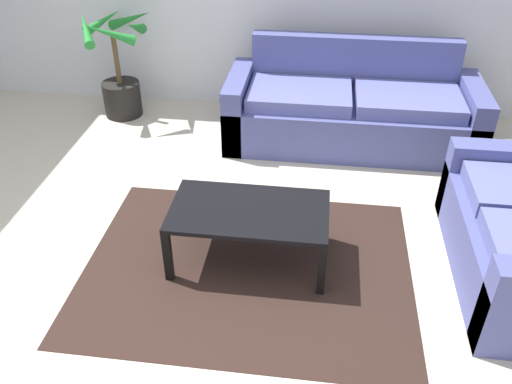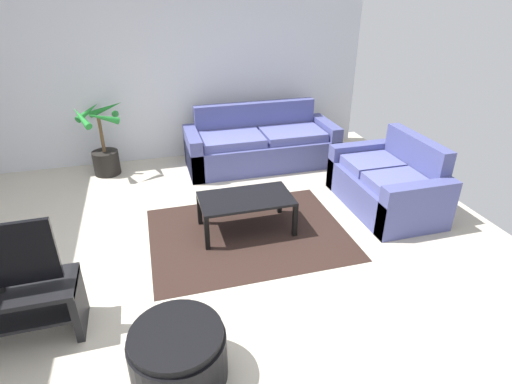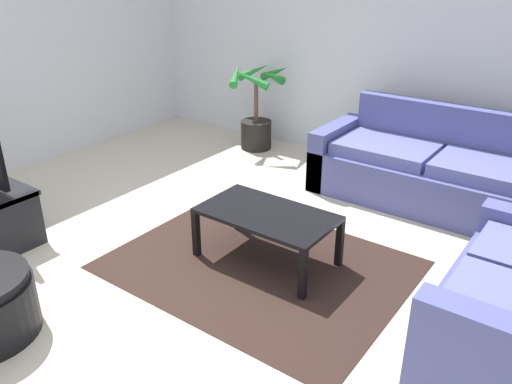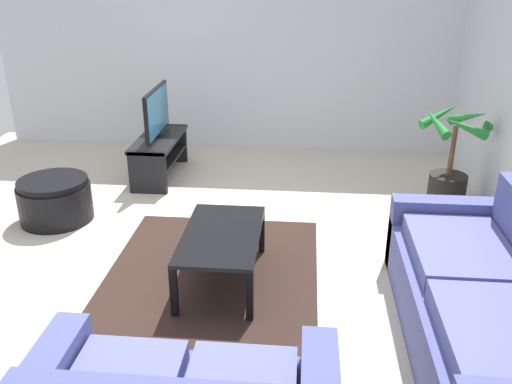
{
  "view_description": "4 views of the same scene",
  "coord_description": "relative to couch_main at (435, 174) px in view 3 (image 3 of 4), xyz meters",
  "views": [
    {
      "loc": [
        0.84,
        -2.31,
        2.47
      ],
      "look_at": [
        0.48,
        0.45,
        0.57
      ],
      "focal_mm": 37.44,
      "sensor_mm": 36.0,
      "label": 1
    },
    {
      "loc": [
        -0.54,
        -3.41,
        2.55
      ],
      "look_at": [
        0.57,
        0.56,
        0.43
      ],
      "focal_mm": 28.48,
      "sensor_mm": 36.0,
      "label": 2
    },
    {
      "loc": [
        2.43,
        -2.41,
        2.2
      ],
      "look_at": [
        0.36,
        0.42,
        0.59
      ],
      "focal_mm": 36.21,
      "sensor_mm": 36.0,
      "label": 3
    },
    {
      "loc": [
        4.14,
        1.09,
        2.35
      ],
      "look_at": [
        0.22,
        0.72,
        0.68
      ],
      "focal_mm": 38.44,
      "sensor_mm": 36.0,
      "label": 4
    }
  ],
  "objects": [
    {
      "name": "ground_plane",
      "position": [
        -1.13,
        -2.28,
        -0.3
      ],
      "size": [
        6.6,
        6.6,
        0.0
      ],
      "primitive_type": "plane",
      "color": "beige"
    },
    {
      "name": "wall_back",
      "position": [
        -1.13,
        0.72,
        1.05
      ],
      "size": [
        6.0,
        0.06,
        2.7
      ],
      "primitive_type": "cube",
      "color": "silver",
      "rests_on": "ground"
    },
    {
      "name": "couch_main",
      "position": [
        0.0,
        0.0,
        0.0
      ],
      "size": [
        2.29,
        0.9,
        0.9
      ],
      "color": "#4C518C",
      "rests_on": "ground"
    },
    {
      "name": "coffee_table",
      "position": [
        -0.7,
        -1.81,
        0.07
      ],
      "size": [
        1.04,
        0.59,
        0.42
      ],
      "color": "black",
      "rests_on": "ground"
    },
    {
      "name": "area_rug",
      "position": [
        -0.7,
        -1.91,
        -0.3
      ],
      "size": [
        2.2,
        1.7,
        0.01
      ],
      "primitive_type": "cube",
      "color": "black",
      "rests_on": "ground"
    },
    {
      "name": "potted_palm",
      "position": [
        -2.31,
        0.27,
        0.11
      ],
      "size": [
        0.74,
        0.75,
        1.07
      ],
      "color": "black",
      "rests_on": "ground"
    }
  ]
}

